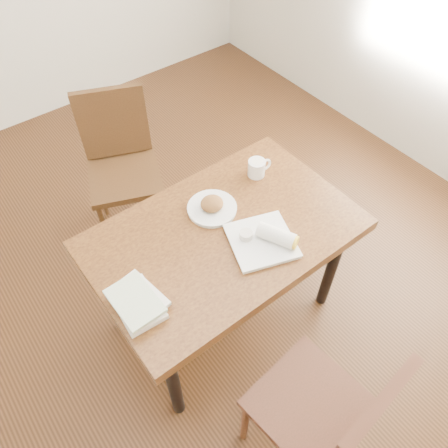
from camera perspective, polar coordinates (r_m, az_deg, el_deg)
ground at (r=2.62m, az=0.00°, el=-11.44°), size 4.00×5.00×0.01m
room_walls at (r=1.42m, az=0.00°, el=22.17°), size 4.02×5.02×2.80m
table at (r=2.06m, az=0.00°, el=-2.43°), size 1.22×0.78×0.75m
chair_near at (r=1.86m, az=13.66°, el=-23.06°), size 0.46×0.46×0.95m
chair_far at (r=2.72m, az=-13.32°, el=8.36°), size 0.55×0.55×0.95m
plate_scone at (r=2.06m, az=-1.57°, el=2.27°), size 0.24×0.24×0.08m
coffee_mug at (r=2.22m, az=4.37°, el=7.37°), size 0.13×0.09×0.09m
plate_burrito at (r=1.93m, az=5.53°, el=-1.97°), size 0.35×0.35×0.09m
book_stack at (r=1.78m, az=-11.33°, el=-9.91°), size 0.19×0.25×0.06m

